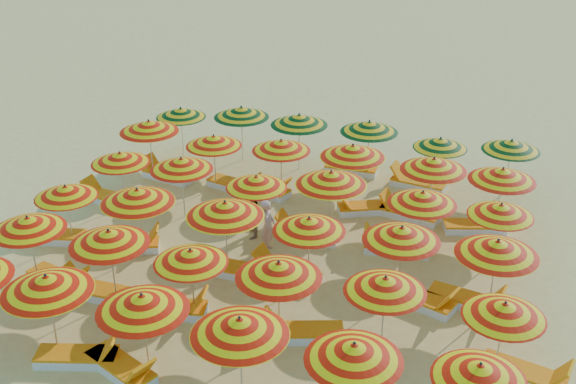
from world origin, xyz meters
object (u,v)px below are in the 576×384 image
object	(u,v)px
umbrella_23	(501,210)
umbrella_22	(423,198)
lounger_6	(526,374)
beachgoer_a	(268,226)
umbrella_17	(497,248)
umbrella_25	(214,141)
beachgoer_b	(250,214)
lounger_11	(421,300)
umbrella_12	(66,192)
umbrella_4	(354,352)
umbrella_10	(385,285)
umbrella_9	(279,270)
umbrella_19	(181,164)
lounger_8	(129,245)
umbrella_8	(191,256)
umbrella_26	(281,146)
lounger_9	(249,272)
umbrella_34	(440,143)
lounger_10	(286,273)
umbrella_14	(225,209)
umbrella_21	(331,178)
lounger_12	(467,300)
umbrella_3	(240,327)
lounger_14	(306,234)
lounger_2	(60,280)
lounger_18	(265,189)
umbrella_18	(120,158)
umbrella_24	(149,126)
umbrella_13	(137,196)
lounger_3	(95,291)
umbrella_20	(256,182)
umbrella_6	(28,224)
umbrella_15	(309,224)
lounger_7	(52,236)
umbrella_16	(402,234)
umbrella_30	(181,113)
umbrella_31	(241,112)
lounger_1	(122,368)
lounger_15	(395,247)
umbrella_35	(511,145)
umbrella_7	(109,238)
umbrella_2	(142,303)
lounger_4	(172,308)
umbrella_33	(369,127)
umbrella_32	(299,120)
lounger_13	(109,198)

from	to	relation	value
umbrella_23	umbrella_22	bearing A→B (deg)	-176.45
lounger_6	beachgoer_a	xyz separation A→B (m)	(-6.65, 3.29, 0.60)
umbrella_17	umbrella_25	xyz separation A→B (m)	(-8.59, 4.25, -0.15)
beachgoer_b	lounger_11	bearing A→B (deg)	47.14
umbrella_12	umbrella_4	bearing A→B (deg)	-26.34
umbrella_10	beachgoer_b	world-z (taller)	umbrella_10
umbrella_4	umbrella_9	world-z (taller)	umbrella_9
umbrella_19	lounger_8	world-z (taller)	umbrella_19
umbrella_8	umbrella_4	bearing A→B (deg)	-28.51
umbrella_26	beachgoer_a	size ratio (longest dim) A/B	1.57
umbrella_12	lounger_9	distance (m)	5.36
umbrella_22	umbrella_34	world-z (taller)	umbrella_22
umbrella_19	lounger_10	bearing A→B (deg)	-30.64
umbrella_14	umbrella_21	size ratio (longest dim) A/B	1.00
lounger_9	lounger_12	size ratio (longest dim) A/B	0.97
umbrella_3	lounger_14	world-z (taller)	umbrella_3
lounger_2	lounger_18	world-z (taller)	same
umbrella_18	umbrella_24	size ratio (longest dim) A/B	0.90
umbrella_21	lounger_11	distance (m)	4.12
umbrella_13	lounger_3	xyz separation A→B (m)	(-0.24, -2.00, -1.63)
umbrella_8	umbrella_20	size ratio (longest dim) A/B	1.00
umbrella_6	lounger_12	distance (m)	10.56
umbrella_15	umbrella_19	world-z (taller)	umbrella_19
umbrella_9	lounger_7	bearing A→B (deg)	163.54
umbrella_13	lounger_6	xyz separation A→B (m)	(9.70, -2.02, -1.63)
umbrella_4	lounger_9	bearing A→B (deg)	130.68
umbrella_16	lounger_11	distance (m)	1.68
umbrella_30	beachgoer_b	world-z (taller)	umbrella_30
umbrella_12	lounger_8	distance (m)	2.17
umbrella_31	lounger_1	world-z (taller)	umbrella_31
umbrella_16	umbrella_17	bearing A→B (deg)	-1.98
lounger_12	lounger_15	bearing A→B (deg)	148.44
umbrella_13	lounger_6	bearing A→B (deg)	-11.75
umbrella_15	umbrella_30	bearing A→B (deg)	134.89
umbrella_35	lounger_12	distance (m)	6.60
lounger_3	lounger_9	xyz separation A→B (m)	(3.25, 1.89, 0.00)
umbrella_31	lounger_14	size ratio (longest dim) A/B	1.26
umbrella_7	umbrella_13	distance (m)	2.05
umbrella_18	lounger_14	xyz separation A→B (m)	(5.68, -0.19, -1.44)
umbrella_6	lounger_6	world-z (taller)	umbrella_6
umbrella_2	umbrella_16	distance (m)	6.15
lounger_4	lounger_9	world-z (taller)	same
umbrella_23	lounger_8	world-z (taller)	umbrella_23
umbrella_18	beachgoer_a	distance (m)	5.09
umbrella_23	umbrella_33	xyz separation A→B (m)	(-4.25, 4.30, 0.16)
umbrella_3	umbrella_23	size ratio (longest dim) A/B	1.11
lounger_10	umbrella_32	bearing A→B (deg)	-65.46
umbrella_17	umbrella_6	bearing A→B (deg)	-169.24
umbrella_31	lounger_1	distance (m)	11.28
umbrella_35	lounger_13	size ratio (longest dim) A/B	1.03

